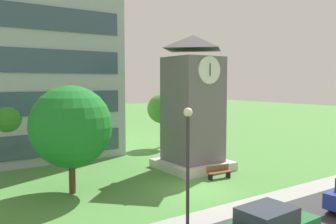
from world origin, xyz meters
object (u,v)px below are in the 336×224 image
Objects in this scene: tree_near_tower at (4,117)px; tree_streetside at (162,109)px; street_lamp at (188,158)px; tree_by_building at (71,127)px; clock_tower at (193,110)px; park_bench at (219,172)px.

tree_streetside is at bearing 1.12° from tree_near_tower.
tree_by_building is at bearing 101.63° from street_lamp.
tree_near_tower is at bearing 102.50° from tree_by_building.
tree_streetside is at bearing 37.13° from tree_by_building.
clock_tower is 1.86× the size of tree_streetside.
tree_near_tower is (-11.41, 8.28, -0.59)m from clock_tower.
park_bench is at bearing -95.33° from clock_tower.
street_lamp reaches higher than tree_streetside.
tree_streetside is (3.18, 11.75, 3.32)m from park_bench.
street_lamp reaches higher than park_bench.
clock_tower is at bearing 4.53° from tree_by_building.
tree_streetside is at bearing 74.85° from park_bench.
clock_tower is at bearing 84.67° from park_bench.
park_bench is 0.35× the size of tree_streetside.
tree_by_building is at bearing -175.47° from clock_tower.
street_lamp is at bearing -77.93° from tree_near_tower.
clock_tower reaches higher than tree_by_building.
tree_near_tower is at bearing 102.07° from street_lamp.
park_bench is at bearing 40.09° from street_lamp.
clock_tower is 9.45m from tree_by_building.
street_lamp is at bearing -139.91° from park_bench.
street_lamp is (-7.34, -6.18, 2.92)m from park_bench.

